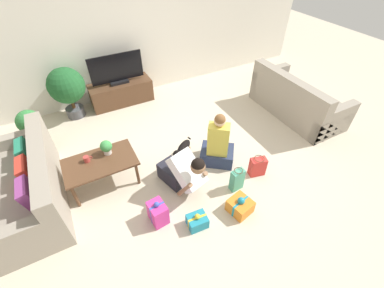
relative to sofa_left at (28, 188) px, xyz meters
The scene contains 19 objects.
ground_plane 2.44m from the sofa_left, ahead, with size 16.00×16.00×0.00m, color beige.
wall_back 3.45m from the sofa_left, 43.55° to the left, with size 8.40×0.06×2.60m.
sofa_left is the anchor object (origin of this frame).
sofa_right 4.80m from the sofa_left, ahead, with size 0.90×1.86×0.86m.
coffee_table 0.97m from the sofa_left, ahead, with size 1.00×0.60×0.46m.
tv_console 2.70m from the sofa_left, 46.81° to the left, with size 1.27×0.48×0.47m.
tv 2.74m from the sofa_left, 46.81° to the left, with size 1.06×0.20×0.60m.
potted_plant_back_left 2.13m from the sofa_left, 65.73° to the left, with size 0.67×0.67×1.02m.
potted_plant_corner_left 1.30m from the sofa_left, 83.49° to the left, with size 0.39×0.39×0.72m.
person_kneeling 2.09m from the sofa_left, 21.11° to the right, with size 0.52×0.85×0.81m.
person_sitting 2.73m from the sofa_left, 10.91° to the right, with size 0.66×0.63×0.96m.
dog 2.22m from the sofa_left, ahead, with size 0.47×0.38×0.34m.
gift_box_a 2.32m from the sofa_left, 37.22° to the right, with size 0.27×0.23×0.23m.
gift_box_b 1.80m from the sofa_left, 37.41° to the right, with size 0.23×0.27×0.38m.
gift_box_c 2.87m from the sofa_left, 30.95° to the right, with size 0.34×0.35×0.27m.
gift_bag_a 2.88m from the sofa_left, 23.09° to the right, with size 0.20×0.14×0.39m.
gift_bag_b 3.27m from the sofa_left, 18.59° to the right, with size 0.27×0.19×0.34m.
mug 0.84m from the sofa_left, ahead, with size 0.12×0.08×0.09m.
tabletop_plant 1.14m from the sofa_left, ahead, with size 0.17×0.17×0.22m.
Camera 1 is at (-1.47, -2.61, 3.05)m, focal length 24.00 mm.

